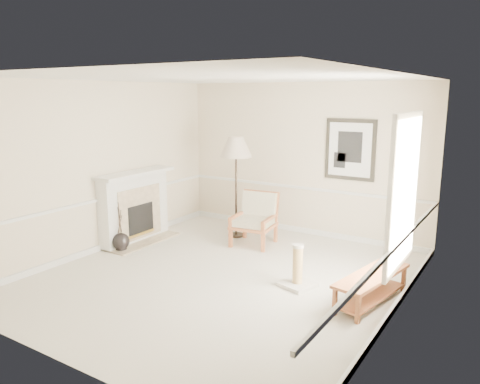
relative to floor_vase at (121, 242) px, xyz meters
The scene contains 8 objects.
ground 2.16m from the floor_vase, ahead, with size 5.50×5.50×0.00m, color silver.
room 2.85m from the floor_vase, ahead, with size 5.04×5.54×2.92m.
fireplace 0.76m from the floor_vase, 108.92° to the left, with size 0.64×1.64×1.31m.
floor_vase is the anchor object (origin of this frame).
armchair 2.43m from the floor_vase, 43.09° to the left, with size 0.80×0.84×0.94m.
floor_lamp 2.65m from the floor_vase, 56.09° to the left, with size 0.80×0.80×1.91m.
bench 4.31m from the floor_vase, ahead, with size 0.66×1.44×0.39m.
scratching_post 3.27m from the floor_vase, ahead, with size 0.54×0.54×0.62m.
Camera 1 is at (3.75, -5.42, 2.68)m, focal length 35.00 mm.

